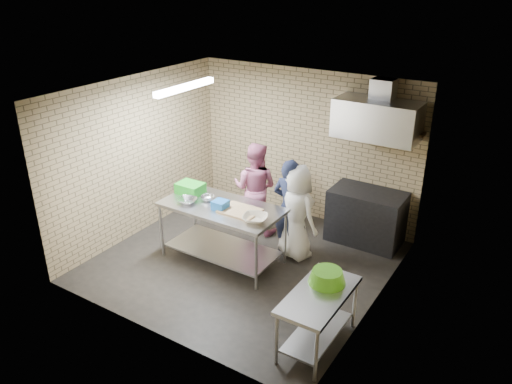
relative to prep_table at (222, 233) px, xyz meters
The scene contains 25 objects.
floor 0.58m from the prep_table, 18.13° to the left, with size 4.20×4.20×0.00m, color black.
ceiling 2.26m from the prep_table, 18.13° to the left, with size 4.20×4.20×0.00m, color black.
back_wall 2.31m from the prep_table, 81.27° to the left, with size 4.20×0.06×2.70m, color tan.
front_wall 2.11m from the prep_table, 80.31° to the right, with size 4.20×0.06×2.70m, color tan.
left_wall 1.99m from the prep_table, behind, with size 0.06×4.00×2.70m, color tan.
right_wall 2.58m from the prep_table, ahead, with size 0.06×4.00×2.70m, color tan.
prep_table is the anchor object (origin of this frame).
side_counter 2.35m from the prep_table, 25.09° to the right, with size 0.60×1.20×0.75m, color silver.
stove 2.43m from the prep_table, 46.38° to the left, with size 1.20×0.70×0.90m, color black.
range_hood 2.95m from the prep_table, 47.18° to the left, with size 1.30×0.60×0.60m, color silver.
hood_duct 3.31m from the prep_table, 49.45° to the left, with size 0.35×0.30×0.30m, color #A5A8AD.
wall_shelf 3.16m from the prep_table, 45.32° to the left, with size 0.80×0.20×0.04m, color #3F2B19.
fluorescent_fixture 2.28m from the prep_table, behind, with size 0.10×1.25×0.08m, color white.
green_crate 0.90m from the prep_table, behind, with size 0.42×0.31×0.17m, color green.
blue_tub 0.55m from the prep_table, 63.43° to the right, with size 0.21×0.21×0.13m, color blue.
cutting_board 0.60m from the prep_table, ahead, with size 0.57×0.44×0.03m, color tan.
mixing_bowl_a 0.74m from the prep_table, 158.20° to the right, with size 0.29×0.29×0.07m, color #BABDC2.
mixing_bowl_b 0.59m from the prep_table, behind, with size 0.22×0.22×0.07m, color silver.
ceramic_bowl 0.88m from the prep_table, 12.09° to the right, with size 0.36×0.36×0.09m, color beige.
green_basin 2.26m from the prep_table, 19.48° to the right, with size 0.46×0.46×0.17m, color #59C626, non-canonical shape.
bottle_red 3.07m from the prep_table, 49.19° to the left, with size 0.07×0.07×0.18m, color #B22619.
bottle_green 3.30m from the prep_table, 43.23° to the left, with size 0.06×0.06×0.15m, color green.
man_navy 1.12m from the prep_table, 42.52° to the left, with size 0.59×0.39×1.61m, color #131A31.
woman_pink 1.13m from the prep_table, 94.27° to the left, with size 0.78×0.61×1.61m, color #C0658C.
woman_white 1.20m from the prep_table, 37.97° to the left, with size 0.76×0.49×1.55m, color white.
Camera 1 is at (3.78, -5.61, 4.24)m, focal length 35.19 mm.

